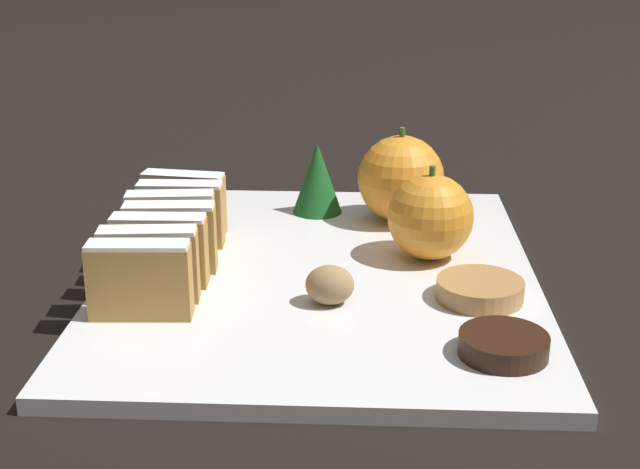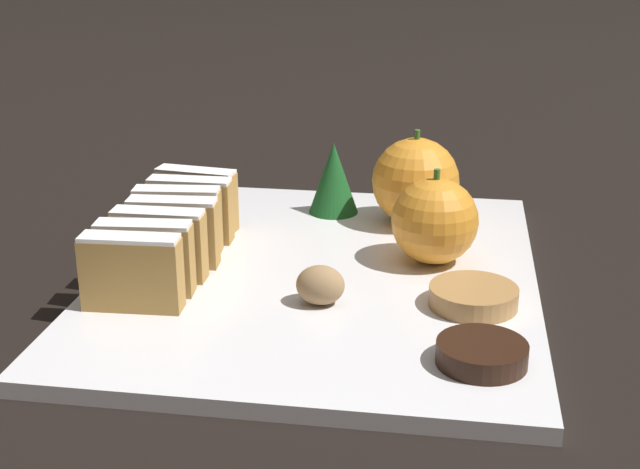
# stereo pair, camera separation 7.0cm
# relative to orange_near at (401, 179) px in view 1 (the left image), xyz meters

# --- Properties ---
(ground_plane) EXTENTS (6.00, 6.00, 0.00)m
(ground_plane) POSITION_rel_orange_near_xyz_m (-0.07, -0.13, -0.05)
(ground_plane) COLOR black
(serving_platter) EXTENTS (0.34, 0.41, 0.01)m
(serving_platter) POSITION_rel_orange_near_xyz_m (-0.07, -0.13, -0.05)
(serving_platter) COLOR white
(serving_platter) RESTS_ON ground_plane
(stollen_slice_front) EXTENTS (0.07, 0.02, 0.06)m
(stollen_slice_front) POSITION_rel_orange_near_xyz_m (-0.19, -0.22, -0.01)
(stollen_slice_front) COLOR #B28442
(stollen_slice_front) RESTS_ON serving_platter
(stollen_slice_second) EXTENTS (0.07, 0.03, 0.06)m
(stollen_slice_second) POSITION_rel_orange_near_xyz_m (-0.19, -0.19, -0.01)
(stollen_slice_second) COLOR #B28442
(stollen_slice_second) RESTS_ON serving_platter
(stollen_slice_third) EXTENTS (0.07, 0.02, 0.06)m
(stollen_slice_third) POSITION_rel_orange_near_xyz_m (-0.19, -0.16, -0.01)
(stollen_slice_third) COLOR #B28442
(stollen_slice_third) RESTS_ON serving_platter
(stollen_slice_fourth) EXTENTS (0.07, 0.03, 0.06)m
(stollen_slice_fourth) POSITION_rel_orange_near_xyz_m (-0.19, -0.13, -0.01)
(stollen_slice_fourth) COLOR #B28442
(stollen_slice_fourth) RESTS_ON serving_platter
(stollen_slice_fifth) EXTENTS (0.07, 0.03, 0.06)m
(stollen_slice_fifth) POSITION_rel_orange_near_xyz_m (-0.19, -0.10, -0.01)
(stollen_slice_fifth) COLOR #B28442
(stollen_slice_fifth) RESTS_ON serving_platter
(stollen_slice_sixth) EXTENTS (0.07, 0.02, 0.06)m
(stollen_slice_sixth) POSITION_rel_orange_near_xyz_m (-0.19, -0.08, -0.01)
(stollen_slice_sixth) COLOR #B28442
(stollen_slice_sixth) RESTS_ON serving_platter
(stollen_slice_back) EXTENTS (0.07, 0.03, 0.06)m
(stollen_slice_back) POSITION_rel_orange_near_xyz_m (-0.19, -0.05, -0.01)
(stollen_slice_back) COLOR #B28442
(stollen_slice_back) RESTS_ON serving_platter
(orange_near) EXTENTS (0.08, 0.08, 0.09)m
(orange_near) POSITION_rel_orange_near_xyz_m (0.00, 0.00, 0.00)
(orange_near) COLOR orange
(orange_near) RESTS_ON serving_platter
(orange_far) EXTENTS (0.07, 0.07, 0.08)m
(orange_far) POSITION_rel_orange_near_xyz_m (0.02, -0.09, -0.00)
(orange_far) COLOR orange
(orange_far) RESTS_ON serving_platter
(walnut) EXTENTS (0.04, 0.03, 0.03)m
(walnut) POSITION_rel_orange_near_xyz_m (-0.06, -0.19, -0.02)
(walnut) COLOR #9E7A51
(walnut) RESTS_ON serving_platter
(chocolate_cookie) EXTENTS (0.06, 0.06, 0.01)m
(chocolate_cookie) POSITION_rel_orange_near_xyz_m (0.06, -0.26, -0.03)
(chocolate_cookie) COLOR black
(chocolate_cookie) RESTS_ON serving_platter
(gingerbread_cookie) EXTENTS (0.06, 0.06, 0.02)m
(gingerbread_cookie) POSITION_rel_orange_near_xyz_m (0.05, -0.18, -0.03)
(gingerbread_cookie) COLOR #B27F47
(gingerbread_cookie) RESTS_ON serving_platter
(evergreen_sprig) EXTENTS (0.05, 0.05, 0.07)m
(evergreen_sprig) POSITION_rel_orange_near_xyz_m (-0.08, 0.02, -0.01)
(evergreen_sprig) COLOR #195623
(evergreen_sprig) RESTS_ON serving_platter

